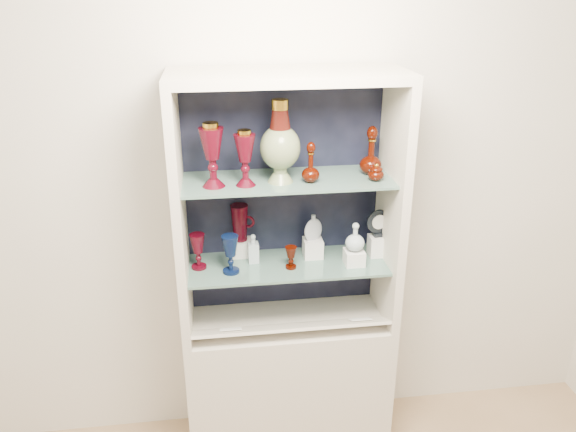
{
  "coord_description": "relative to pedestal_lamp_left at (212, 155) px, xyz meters",
  "views": [
    {
      "loc": [
        -0.31,
        -0.78,
        2.28
      ],
      "look_at": [
        0.0,
        1.53,
        1.3
      ],
      "focal_mm": 35.0,
      "sensor_mm": 36.0,
      "label": 1
    }
  ],
  "objects": [
    {
      "name": "clear_round_decanter",
      "position": [
        0.63,
        0.0,
        -0.42
      ],
      "size": [
        0.1,
        0.1,
        0.13
      ],
      "primitive_type": null,
      "rotation": [
        0.0,
        0.0,
        0.14
      ],
      "color": "#A6BAC1",
      "rests_on": "riser_clear_round_decanter"
    },
    {
      "name": "wall_back",
      "position": [
        0.32,
        0.25,
        -0.21
      ],
      "size": [
        3.5,
        0.02,
        2.8
      ],
      "primitive_type": "cube",
      "color": "beige",
      "rests_on": "ground"
    },
    {
      "name": "cabinet_side_right",
      "position": [
        0.8,
        0.03,
        -0.28
      ],
      "size": [
        0.04,
        0.4,
        1.15
      ],
      "primitive_type": "cube",
      "color": "beige",
      "rests_on": "cabinet_base"
    },
    {
      "name": "riser_clear_round_decanter",
      "position": [
        0.63,
        0.0,
        -0.52
      ],
      "size": [
        0.09,
        0.09,
        0.07
      ],
      "primitive_type": "cube",
      "color": "silver",
      "rests_on": "shelf_lower"
    },
    {
      "name": "ruby_goblet_tall",
      "position": [
        -0.09,
        0.06,
        -0.47
      ],
      "size": [
        0.08,
        0.08,
        0.17
      ],
      "primitive_type": null,
      "rotation": [
        0.0,
        0.0,
        -0.2
      ],
      "color": "#4A0714",
      "rests_on": "shelf_lower"
    },
    {
      "name": "label_card_1",
      "position": [
        0.04,
        -0.08,
        -0.81
      ],
      "size": [
        0.1,
        0.06,
        0.03
      ],
      "primitive_type": "cube",
      "rotation": [
        -0.44,
        0.0,
        0.0
      ],
      "color": "white",
      "rests_on": "label_ledge"
    },
    {
      "name": "lidded_bowl",
      "position": [
        0.7,
        -0.02,
        -0.1
      ],
      "size": [
        0.08,
        0.08,
        0.08
      ],
      "primitive_type": null,
      "rotation": [
        0.0,
        0.0,
        0.17
      ],
      "color": "#390B01",
      "rests_on": "shelf_upper"
    },
    {
      "name": "riser_flat_flask",
      "position": [
        0.45,
        0.11,
        -0.51
      ],
      "size": [
        0.09,
        0.09,
        0.09
      ],
      "primitive_type": "cube",
      "color": "silver",
      "rests_on": "shelf_lower"
    },
    {
      "name": "shelf_upper",
      "position": [
        0.32,
        0.05,
        -0.14
      ],
      "size": [
        0.92,
        0.34,
        0.01
      ],
      "primitive_type": "cube",
      "color": "slate",
      "rests_on": "cabinet_side_left"
    },
    {
      "name": "riser_ruby_pitcher",
      "position": [
        0.11,
        0.17,
        -0.52
      ],
      "size": [
        0.1,
        0.1,
        0.08
      ],
      "primitive_type": "cube",
      "color": "silver",
      "rests_on": "shelf_lower"
    },
    {
      "name": "ruby_decanter_b",
      "position": [
        0.7,
        0.07,
        -0.02
      ],
      "size": [
        0.13,
        0.13,
        0.23
      ],
      "primitive_type": null,
      "rotation": [
        0.0,
        0.0,
        -0.43
      ],
      "color": "#390B01",
      "rests_on": "shelf_upper"
    },
    {
      "name": "cabinet_back_panel",
      "position": [
        0.32,
        0.22,
        -0.28
      ],
      "size": [
        0.98,
        0.02,
        1.15
      ],
      "primitive_type": "cube",
      "color": "black",
      "rests_on": "cabinet_base"
    },
    {
      "name": "enamel_urn",
      "position": [
        0.29,
        0.02,
        0.04
      ],
      "size": [
        0.22,
        0.22,
        0.36
      ],
      "primitive_type": null,
      "rotation": [
        0.0,
        0.0,
        0.29
      ],
      "color": "#104316",
      "rests_on": "shelf_upper"
    },
    {
      "name": "cabinet_base",
      "position": [
        0.32,
        0.03,
        -1.23
      ],
      "size": [
        1.0,
        0.4,
        0.75
      ],
      "primitive_type": "cube",
      "color": "beige",
      "rests_on": "ground"
    },
    {
      "name": "pedestal_lamp_right",
      "position": [
        0.14,
        -0.0,
        -0.02
      ],
      "size": [
        0.11,
        0.11,
        0.24
      ],
      "primitive_type": null,
      "rotation": [
        0.0,
        0.0,
        0.27
      ],
      "color": "#4A0714",
      "rests_on": "shelf_upper"
    },
    {
      "name": "ruby_pitcher",
      "position": [
        0.11,
        0.17,
        -0.39
      ],
      "size": [
        0.15,
        0.12,
        0.18
      ],
      "primitive_type": null,
      "rotation": [
        0.0,
        0.0,
        -0.32
      ],
      "color": "#4A0714",
      "rests_on": "riser_ruby_pitcher"
    },
    {
      "name": "ruby_goblet_small",
      "position": [
        0.33,
        0.0,
        -0.5
      ],
      "size": [
        0.06,
        0.06,
        0.11
      ],
      "primitive_type": null,
      "rotation": [
        0.0,
        0.0,
        0.01
      ],
      "color": "#390B01",
      "rests_on": "shelf_lower"
    },
    {
      "name": "shelf_lower",
      "position": [
        0.32,
        0.05,
        -0.56
      ],
      "size": [
        0.92,
        0.34,
        0.01
      ],
      "primitive_type": "cube",
      "color": "slate",
      "rests_on": "cabinet_side_left"
    },
    {
      "name": "pedestal_lamp_left",
      "position": [
        0.0,
        0.0,
        0.0
      ],
      "size": [
        0.13,
        0.13,
        0.28
      ],
      "primitive_type": null,
      "rotation": [
        0.0,
        0.0,
        -0.23
      ],
      "color": "#4A0714",
      "rests_on": "shelf_upper"
    },
    {
      "name": "clear_square_bottle",
      "position": [
        0.17,
        0.09,
        -0.49
      ],
      "size": [
        0.05,
        0.05,
        0.14
      ],
      "primitive_type": null,
      "rotation": [
        0.0,
        0.0,
        0.06
      ],
      "color": "#A6BAC1",
      "rests_on": "shelf_lower"
    },
    {
      "name": "cabinet_side_left",
      "position": [
        -0.16,
        0.03,
        -0.28
      ],
      "size": [
        0.04,
        0.4,
        1.15
      ],
      "primitive_type": "cube",
      "color": "beige",
      "rests_on": "cabinet_base"
    },
    {
      "name": "riser_cameo_medallion",
      "position": [
        0.76,
        0.08,
        -0.51
      ],
      "size": [
        0.08,
        0.08,
        0.1
      ],
      "primitive_type": "cube",
      "color": "silver",
      "rests_on": "shelf_lower"
    },
    {
      "name": "flat_flask",
      "position": [
        0.45,
        0.11,
        -0.4
      ],
      "size": [
        0.1,
        0.07,
        0.13
      ],
      "primitive_type": null,
      "rotation": [
        0.0,
        0.0,
        0.36
      ],
      "color": "#A8B1BC",
      "rests_on": "riser_flat_flask"
    },
    {
      "name": "cobalt_goblet",
      "position": [
        0.06,
        0.0,
        -0.47
      ],
      "size": [
        0.09,
        0.09,
        0.18
      ],
      "primitive_type": null,
      "rotation": [
        0.0,
        0.0,
        0.26
      ],
      "color": "#09153B",
      "rests_on": "shelf_lower"
    },
    {
      "name": "label_ledge",
      "position": [
        0.32,
        -0.08,
        -0.83
      ],
      "size": [
        0.92,
        0.17,
        0.09
      ],
      "primitive_type": "cube",
      "rotation": [
        -0.44,
        0.0,
        0.0
      ],
      "color": "beige",
      "rests_on": "cabinet_base"
    },
    {
      "name": "cameo_medallion",
      "position": [
        0.76,
        0.08,
        -0.39
      ],
      "size": [
        0.12,
        0.06,
        0.14
      ],
      "primitive_type": null,
      "rotation": [
        0.0,
        0.0,
        0.13
      ],
      "color": "black",
      "rests_on": "riser_cameo_medallion"
    },
    {
      "name": "cabinet_top_cap",
      "position": [
        0.32,
        0.03,
        0.31
      ],
      "size": [
        1.0,
        0.4,
        0.04
      ],
      "primitive_type": "cube",
      "color": "beige",
      "rests_on": "cabinet_side_left"
    },
    {
      "name": "ruby_decanter_a",
      "position": [
        0.42,
        -0.0,
        -0.04
      ],
      "size": [
        0.08,
        0.08,
        0.2
      ],
      "primitive_type": null,
      "rotation": [
        0.0,
        0.0,
        -0.01
      ],
      "color": "#390B01",
      "rests_on": "shelf_upper"
    },
    {
      "name": "label_card_0",
      "position": [
        0.65,
        -0.08,
        -0.81
      ],
      "size": [
        0.1,
        0.06,
        0.03
      ],
      "primitive_type": "cube",
      "rotation": [
        -0.44,
        0.0,
        0.0
      ],
      "color": "white",
      "rests_on": "label_ledge"
    }
  ]
}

